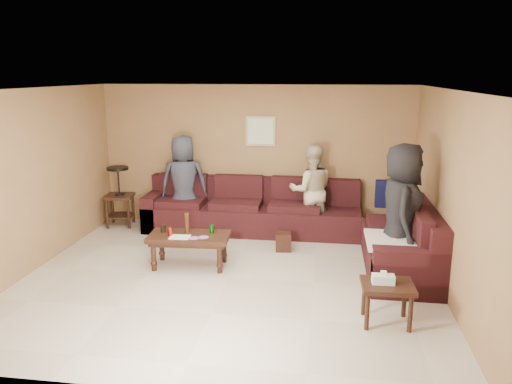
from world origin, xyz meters
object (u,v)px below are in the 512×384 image
Objects in this scene: coffee_table at (189,239)px; waste_bin at (283,241)px; end_table_left at (119,195)px; person_right at (401,211)px; sectional_sofa at (297,224)px; person_middle at (311,191)px; side_table_right at (387,289)px; person_left at (184,183)px.

coffee_table is 1.55m from waste_bin.
coffee_table is 2.46m from end_table_left.
person_right reaches higher than waste_bin.
sectional_sofa is 1.87m from coffee_table.
person_right is (1.24, -1.61, 0.14)m from person_middle.
person_middle reaches higher than sectional_sofa.
coffee_table is 0.75× the size of person_middle.
person_left is (-3.14, 3.01, 0.43)m from side_table_right.
person_left is at bearing -0.61° from end_table_left.
waste_bin is 0.17× the size of person_left.
person_middle is (3.41, -0.03, 0.21)m from end_table_left.
person_left is at bearing 107.97° from coffee_table.
person_left is (-0.55, 1.70, 0.43)m from coffee_table.
side_table_right is at bearing 97.64° from person_middle.
coffee_table is 4.09× the size of waste_bin.
person_left is at bearing 68.95° from person_right.
person_middle is at bearing 45.56° from coffee_table.
coffee_table is at bearing 153.14° from side_table_right.
sectional_sofa is 3.26m from end_table_left.
person_left reaches higher than side_table_right.
person_middle is at bearing 68.02° from sectional_sofa.
coffee_table is at bearing 95.73° from person_right.
sectional_sofa is at bearing 56.91° from person_right.
end_table_left is 3.41m from person_middle.
waste_bin is at bearing 121.48° from side_table_right.
end_table_left is at bearing 135.65° from coffee_table.
sectional_sofa is 4.33× the size of end_table_left.
sectional_sofa is 0.42m from waste_bin.
person_right reaches higher than coffee_table.
end_table_left is 3.79× the size of waste_bin.
side_table_right is 4.37m from person_left.
end_table_left is 1.23m from person_left.
end_table_left is 0.59× the size of person_right.
coffee_table is at bearing 35.89° from person_middle.
person_middle is (2.21, -0.02, -0.06)m from person_left.
coffee_table reaches higher than side_table_right.
person_middle is at bearing 168.33° from person_left.
end_table_left reaches higher than sectional_sofa.
end_table_left is at bearing 163.94° from waste_bin.
person_left is 3.81m from person_right.
end_table_left is 5.29m from side_table_right.
sectional_sofa is 4.00× the size of coffee_table.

